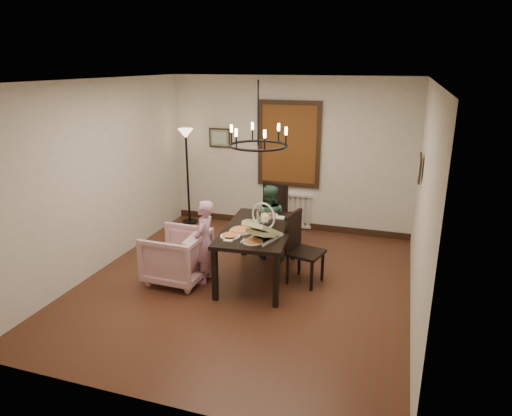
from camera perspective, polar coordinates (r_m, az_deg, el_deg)
The scene contains 17 objects.
room_shell at distance 6.41m, azimuth -0.45°, elevation 3.19°, with size 4.51×5.00×2.81m.
dining_table at distance 6.49m, azimuth 0.26°, elevation -3.18°, with size 1.08×1.74×0.78m.
chair_far at distance 7.64m, azimuth 1.52°, elevation -1.06°, with size 0.48×0.48×1.10m, color black, non-canonical shape.
chair_right at distance 6.46m, azimuth 6.26°, elevation -5.09°, with size 0.45×0.45×1.03m, color black, non-canonical shape.
armchair at distance 6.64m, azimuth -9.88°, elevation -5.93°, with size 0.80×0.82×0.75m, color #D6A4A6.
elderly_woman at distance 6.50m, azimuth -6.45°, elevation -5.08°, with size 0.37×0.24×1.00m, color #C48AA5.
seated_man at distance 7.27m, azimuth 1.58°, elevation -2.48°, with size 0.48×0.38×1.00m, color #355944.
baby_bouncer at distance 5.98m, azimuth 0.79°, elevation -2.43°, with size 0.38×0.53×0.34m, color beige, non-canonical shape.
salad_bowl at distance 6.51m, azimuth -0.66°, elevation -1.98°, with size 0.30×0.30×0.07m, color white.
pizza_platter at distance 6.31m, azimuth -1.87°, elevation -2.80°, with size 0.32×0.32×0.04m, color tan.
drinking_glass at distance 6.50m, azimuth 0.50°, elevation -1.77°, with size 0.06×0.06×0.13m, color silver.
window_blinds at distance 8.33m, azimuth 4.13°, elevation 7.96°, with size 1.00×0.03×1.40m, color brown.
radiator at distance 8.65m, azimuth 3.98°, elevation -0.21°, with size 0.92×0.12×0.62m, color silver, non-canonical shape.
picture_back at distance 8.75m, azimuth -4.55°, elevation 8.75°, with size 0.42×0.03×0.36m, color black.
picture_right at distance 6.56m, azimuth 19.80°, elevation 4.73°, with size 0.42×0.03×0.36m, color black.
floor_lamp at distance 8.84m, azimuth -8.53°, elevation 3.73°, with size 0.30×0.30×1.80m, color black, non-canonical shape.
chandelier at distance 6.16m, azimuth 0.28°, elevation 7.83°, with size 0.80×0.80×0.04m, color black.
Camera 1 is at (1.96, -5.52, 3.01)m, focal length 32.00 mm.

